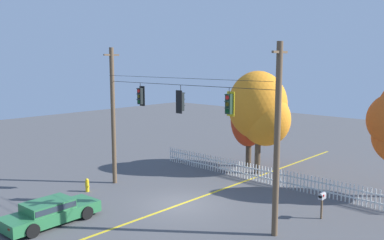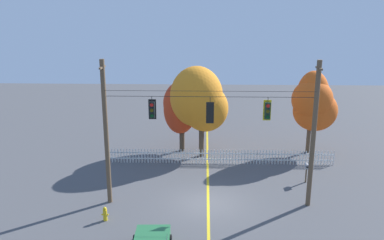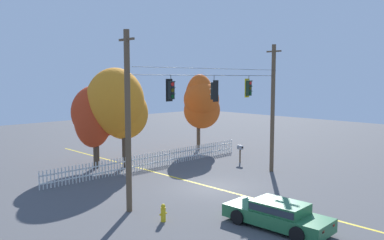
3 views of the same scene
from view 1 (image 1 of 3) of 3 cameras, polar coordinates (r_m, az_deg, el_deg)
The scene contains 12 objects.
ground at distance 22.70m, azimuth -1.60°, elevation -11.57°, with size 80.00×80.00×0.00m, color #4C4C4F.
lane_centerline_stripe at distance 22.70m, azimuth -1.60°, elevation -11.56°, with size 0.16×36.00×0.01m, color gold.
signal_support_span at distance 21.63m, azimuth -1.65°, elevation -0.72°, with size 11.95×1.10×8.48m.
traffic_signal_eastbound_side at distance 23.81m, azimuth -7.12°, elevation 3.31°, with size 0.43×0.38×1.34m.
traffic_signal_southbound_primary at distance 21.44m, azimuth -1.59°, elevation 2.55°, with size 0.43×0.38×1.48m.
traffic_signal_northbound_primary at distance 19.37m, azimuth 5.15°, elevation 2.24°, with size 0.43×0.38×1.35m.
white_picket_fence at distance 26.78m, azimuth 9.64°, elevation -7.37°, with size 16.75×0.06×1.09m.
autumn_maple_near_fence at distance 30.17m, azimuth 8.46°, elevation 0.57°, with size 3.75×3.17×5.82m.
autumn_maple_mid at distance 28.60m, azimuth 9.40°, elevation 1.37°, with size 4.50×4.02×7.01m.
parked_car at distance 21.06m, azimuth -18.99°, elevation -11.87°, with size 1.98×4.63×1.15m.
fire_hydrant at distance 25.43m, azimuth -14.28°, elevation -8.71°, with size 0.38×0.22×0.80m.
roadside_mailbox at distance 21.37m, azimuth 17.53°, elevation -10.19°, with size 0.25×0.44×1.32m.
Camera 1 is at (15.00, -15.23, 7.64)m, focal length 38.60 mm.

